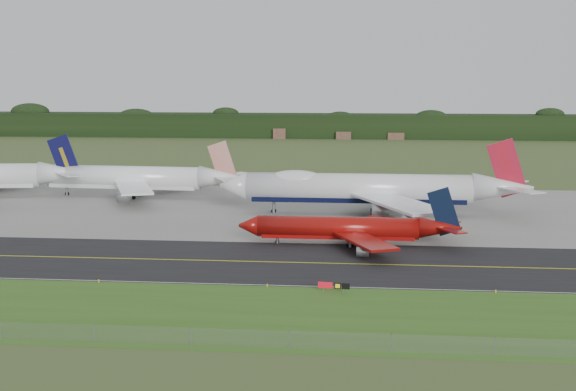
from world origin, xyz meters
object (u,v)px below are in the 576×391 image
at_px(taxiway_sign, 334,286).
at_px(jet_red_737, 350,229).
at_px(jet_ba_747, 369,189).
at_px(jet_star_tail, 134,178).

bearing_deg(taxiway_sign, jet_red_737, 87.22).
height_order(jet_red_737, taxiway_sign, jet_red_737).
bearing_deg(jet_ba_747, taxiway_sign, -94.47).
height_order(jet_ba_747, jet_red_737, jet_ba_747).
distance_m(jet_red_737, jet_star_tail, 79.66).
relative_size(jet_ba_747, jet_star_tail, 1.23).
distance_m(jet_ba_747, taxiway_sign, 68.33).
xyz_separation_m(jet_star_tail, taxiway_sign, (56.60, -88.66, -4.04)).
bearing_deg(jet_ba_747, jet_red_737, -96.20).
xyz_separation_m(jet_red_737, jet_star_tail, (-58.27, 54.28, 1.97)).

